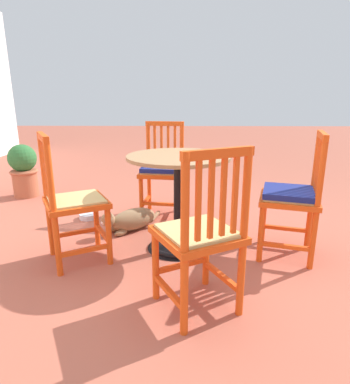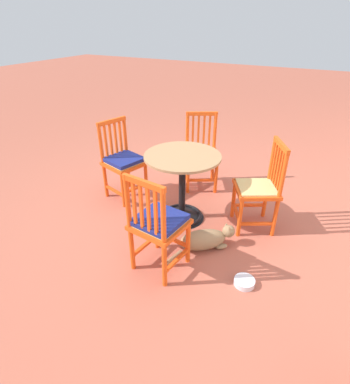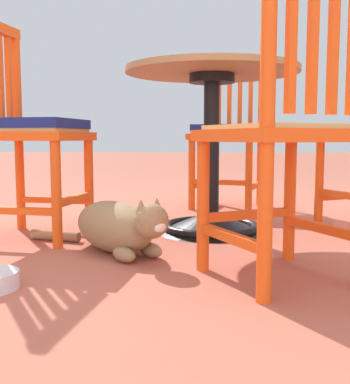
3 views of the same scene
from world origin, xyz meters
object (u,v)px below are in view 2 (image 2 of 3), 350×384
at_px(orange_chair_at_corner, 158,224).
at_px(pet_water_bowl, 244,282).
at_px(cafe_table, 182,195).
at_px(orange_chair_by_planter, 259,189).
at_px(orange_chair_facing_out, 123,162).
at_px(tabby_cat, 207,239).
at_px(orange_chair_near_fence, 201,154).

distance_m(orange_chair_at_corner, pet_water_bowl, 0.85).
bearing_deg(cafe_table, orange_chair_at_corner, 12.15).
bearing_deg(orange_chair_by_planter, orange_chair_at_corner, -30.08).
xyz_separation_m(orange_chair_by_planter, pet_water_bowl, (0.84, 0.15, -0.41)).
bearing_deg(pet_water_bowl, orange_chair_facing_out, -113.26).
height_order(orange_chair_facing_out, tabby_cat, orange_chair_facing_out).
height_order(orange_chair_facing_out, pet_water_bowl, orange_chair_facing_out).
distance_m(tabby_cat, pet_water_bowl, 0.54).
relative_size(cafe_table, orange_chair_at_corner, 0.83).
xyz_separation_m(orange_chair_by_planter, tabby_cat, (0.56, -0.30, -0.34)).
relative_size(orange_chair_by_planter, pet_water_bowl, 5.36).
height_order(orange_chair_near_fence, orange_chair_facing_out, same).
relative_size(cafe_table, orange_chair_by_planter, 0.83).
bearing_deg(orange_chair_facing_out, orange_chair_near_fence, 133.96).
distance_m(orange_chair_by_planter, orange_chair_facing_out, 1.55).
relative_size(orange_chair_by_planter, orange_chair_near_fence, 1.00).
xyz_separation_m(orange_chair_near_fence, tabby_cat, (1.11, 0.55, -0.34)).
bearing_deg(orange_chair_facing_out, orange_chair_by_planter, 94.22).
xyz_separation_m(orange_chair_near_fence, pet_water_bowl, (1.40, 1.01, -0.41)).
bearing_deg(tabby_cat, pet_water_bowl, 57.74).
bearing_deg(orange_chair_by_planter, orange_chair_near_fence, -122.89).
relative_size(cafe_table, orange_chair_facing_out, 0.83).
bearing_deg(orange_chair_at_corner, tabby_cat, 147.71).
distance_m(cafe_table, orange_chair_by_planter, 0.78).
relative_size(orange_chair_near_fence, tabby_cat, 1.48).
relative_size(orange_chair_facing_out, tabby_cat, 1.48).
height_order(orange_chair_near_fence, tabby_cat, orange_chair_near_fence).
height_order(cafe_table, orange_chair_by_planter, orange_chair_by_planter).
xyz_separation_m(cafe_table, orange_chair_by_planter, (-0.22, 0.73, 0.15)).
bearing_deg(pet_water_bowl, orange_chair_by_planter, -169.82).
bearing_deg(orange_chair_near_fence, pet_water_bowl, 35.77).
bearing_deg(cafe_table, tabby_cat, 51.72).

